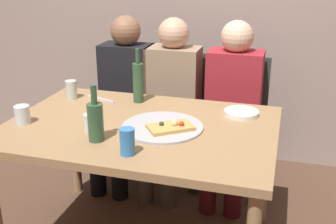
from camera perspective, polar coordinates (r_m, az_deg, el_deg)
name	(u,v)px	position (r m, az deg, el deg)	size (l,w,h in m)	color
dining_table	(141,139)	(2.19, -3.73, -3.63)	(1.38, 0.95, 0.74)	#99754C
pizza_tray	(162,127)	(2.11, -0.76, -2.04)	(0.41, 0.41, 0.01)	#ADADB2
pizza_slice_last	(171,127)	(2.07, 0.41, -2.02)	(0.25, 0.24, 0.05)	tan
wine_bottle	(138,82)	(2.46, -4.09, 4.14)	(0.06, 0.06, 0.32)	#2D5133
beer_bottle	(95,121)	(1.97, -9.84, -1.16)	(0.07, 0.07, 0.27)	#2D5133
tumbler_near	(22,115)	(2.28, -19.22, -0.34)	(0.08, 0.08, 0.09)	silver
tumbler_far	(90,122)	(2.10, -10.59, -1.41)	(0.06, 0.06, 0.09)	silver
wine_glass	(71,90)	(2.60, -13.03, 2.99)	(0.07, 0.07, 0.11)	#B7C6BC
soda_can	(127,142)	(1.83, -5.56, -4.03)	(0.07, 0.07, 0.12)	#337AC1
plate_stack	(241,113)	(2.31, 9.96, -0.11)	(0.19, 0.19, 0.02)	white
table_knife	(101,99)	(2.56, -9.10, 1.79)	(0.22, 0.02, 0.01)	#B7B7BC
chair_left	(131,104)	(3.13, -5.03, 1.16)	(0.44, 0.44, 0.90)	#2D3833
chair_middle	(176,108)	(3.03, 1.03, 0.56)	(0.44, 0.44, 0.90)	#2D3833
chair_right	(234,114)	(2.96, 8.93, -0.24)	(0.44, 0.44, 0.90)	#2D3833
guest_in_sweater	(123,93)	(2.96, -6.16, 2.55)	(0.36, 0.56, 1.17)	black
guest_in_beanie	(170,98)	(2.85, 0.25, 1.96)	(0.36, 0.56, 1.17)	#937A60
guest_by_wall	(232,103)	(2.77, 8.65, 1.15)	(0.36, 0.56, 1.17)	maroon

